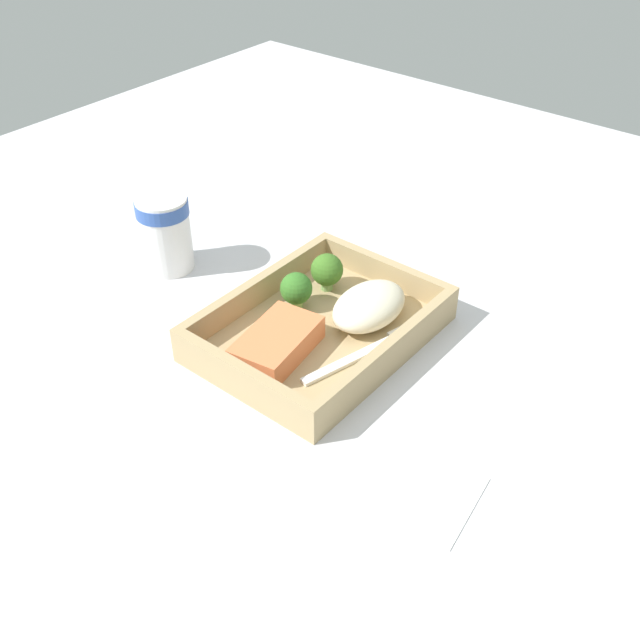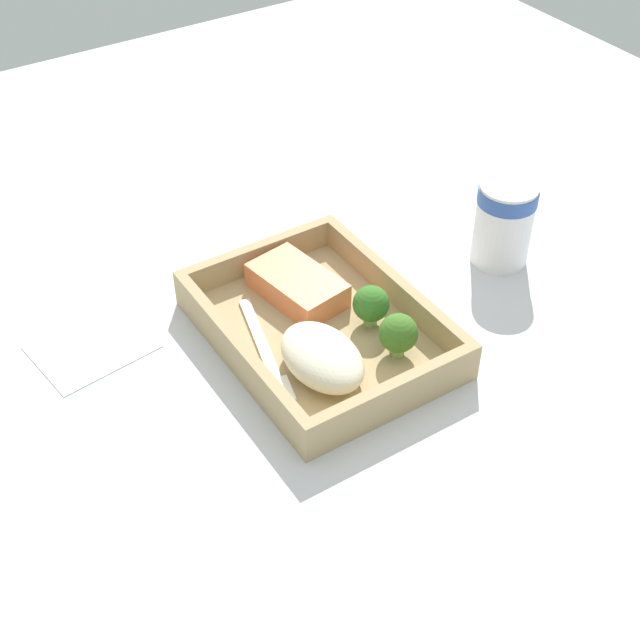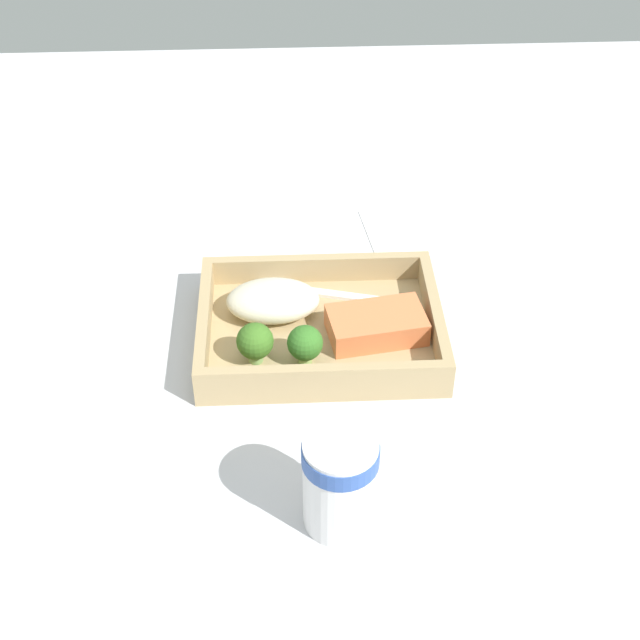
{
  "view_description": "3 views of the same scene",
  "coord_description": "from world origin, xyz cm",
  "views": [
    {
      "loc": [
        -52.28,
        -42.44,
        53.73
      ],
      "look_at": [
        0.0,
        0.0,
        2.7
      ],
      "focal_mm": 42.0,
      "sensor_mm": 36.0,
      "label": 1
    },
    {
      "loc": [
        57.81,
        -37.06,
        62.46
      ],
      "look_at": [
        0.0,
        0.0,
        2.7
      ],
      "focal_mm": 50.0,
      "sensor_mm": 36.0,
      "label": 2
    },
    {
      "loc": [
        3.46,
        74.99,
        65.75
      ],
      "look_at": [
        0.0,
        0.0,
        2.7
      ],
      "focal_mm": 50.0,
      "sensor_mm": 36.0,
      "label": 3
    }
  ],
  "objects": [
    {
      "name": "fork",
      "position": [
        0.46,
        -6.67,
        1.42
      ],
      "size": [
        15.7,
        5.59,
        0.44
      ],
      "color": "white",
      "rests_on": "takeout_tray"
    },
    {
      "name": "ground_plane",
      "position": [
        0.0,
        0.0,
        -1.0
      ],
      "size": [
        160.0,
        160.0,
        2.0
      ],
      "primitive_type": "cube",
      "color": "silver"
    },
    {
      "name": "paper_cup",
      "position": [
        -0.58,
        24.92,
        5.6
      ],
      "size": [
        6.69,
        6.69,
        10.01
      ],
      "color": "white",
      "rests_on": "ground_plane"
    },
    {
      "name": "receipt_slip",
      "position": [
        -11.69,
        -20.43,
        0.12
      ],
      "size": [
        10.66,
        12.54,
        0.24
      ],
      "primitive_type": "cube",
      "rotation": [
        0.0,
        0.0,
        0.13
      ],
      "color": "white",
      "rests_on": "ground_plane"
    },
    {
      "name": "takeout_tray",
      "position": [
        0.0,
        0.0,
        0.6
      ],
      "size": [
        26.64,
        20.12,
        1.2
      ],
      "primitive_type": "cube",
      "color": "tan",
      "rests_on": "ground_plane"
    },
    {
      "name": "mashed_potatoes",
      "position": [
        5.16,
        -3.08,
        3.16
      ],
      "size": [
        10.48,
        6.95,
        3.92
      ],
      "primitive_type": "ellipsoid",
      "color": "beige",
      "rests_on": "takeout_tray"
    },
    {
      "name": "broccoli_floret_1",
      "position": [
        7.05,
        4.64,
        3.87
      ],
      "size": [
        3.97,
        3.97,
        4.76
      ],
      "color": "#769F58",
      "rests_on": "takeout_tray"
    },
    {
      "name": "tray_rim",
      "position": [
        0.0,
        0.0,
        2.8
      ],
      "size": [
        26.64,
        20.12,
        3.2
      ],
      "color": "tan",
      "rests_on": "takeout_tray"
    },
    {
      "name": "broccoli_floret_2",
      "position": [
        1.81,
        5.06,
        3.76
      ],
      "size": [
        3.83,
        3.83,
        4.58
      ],
      "color": "#86AC5D",
      "rests_on": "takeout_tray"
    },
    {
      "name": "salmon_fillet",
      "position": [
        -6.16,
        1.04,
        2.63
      ],
      "size": [
        11.32,
        7.74,
        2.87
      ],
      "primitive_type": "cube",
      "rotation": [
        0.0,
        0.0,
        0.16
      ],
      "color": "#E97B48",
      "rests_on": "takeout_tray"
    }
  ]
}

